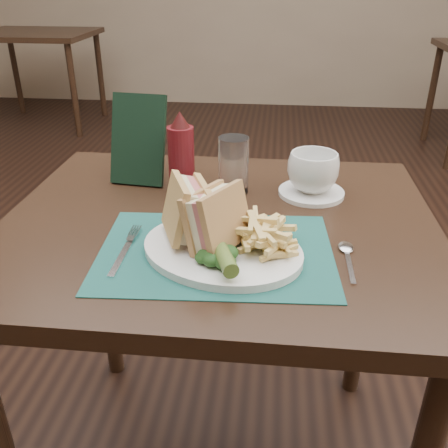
# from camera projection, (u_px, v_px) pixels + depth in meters

# --- Properties ---
(floor) EXTENTS (7.00, 7.00, 0.00)m
(floor) POSITION_uv_depth(u_px,v_px,m) (236.00, 340.00, 1.83)
(floor) COLOR black
(floor) RESTS_ON ground
(wall_back) EXTENTS (6.00, 0.00, 6.00)m
(wall_back) POSITION_uv_depth(u_px,v_px,m) (266.00, 104.00, 4.91)
(wall_back) COLOR tan
(wall_back) RESTS_ON ground
(table_main) EXTENTS (0.90, 0.75, 0.75)m
(table_main) POSITION_uv_depth(u_px,v_px,m) (219.00, 356.00, 1.21)
(table_main) COLOR black
(table_main) RESTS_ON ground
(table_bg_left) EXTENTS (0.90, 0.75, 0.75)m
(table_bg_left) POSITION_uv_depth(u_px,v_px,m) (42.00, 79.00, 4.15)
(table_bg_left) COLOR black
(table_bg_left) RESTS_ON ground
(placemat) EXTENTS (0.45, 0.33, 0.00)m
(placemat) POSITION_uv_depth(u_px,v_px,m) (216.00, 252.00, 0.92)
(placemat) COLOR #19504A
(placemat) RESTS_ON table_main
(plate) EXTENTS (0.37, 0.33, 0.01)m
(plate) POSITION_uv_depth(u_px,v_px,m) (222.00, 250.00, 0.91)
(plate) COLOR white
(plate) RESTS_ON placemat
(sandwich_half_a) EXTENTS (0.12, 0.14, 0.12)m
(sandwich_half_a) POSITION_uv_depth(u_px,v_px,m) (175.00, 211.00, 0.90)
(sandwich_half_a) COLOR tan
(sandwich_half_a) RESTS_ON plate
(sandwich_half_b) EXTENTS (0.13, 0.14, 0.12)m
(sandwich_half_b) POSITION_uv_depth(u_px,v_px,m) (207.00, 215.00, 0.89)
(sandwich_half_b) COLOR tan
(sandwich_half_b) RESTS_ON plate
(kale_garnish) EXTENTS (0.11, 0.08, 0.03)m
(kale_garnish) POSITION_uv_depth(u_px,v_px,m) (219.00, 256.00, 0.85)
(kale_garnish) COLOR #173814
(kale_garnish) RESTS_ON plate
(pickle_spear) EXTENTS (0.07, 0.12, 0.03)m
(pickle_spear) POSITION_uv_depth(u_px,v_px,m) (223.00, 254.00, 0.84)
(pickle_spear) COLOR #4B6A28
(pickle_spear) RESTS_ON plate
(fries_pile) EXTENTS (0.18, 0.20, 0.06)m
(fries_pile) POSITION_uv_depth(u_px,v_px,m) (261.00, 229.00, 0.90)
(fries_pile) COLOR #E6C773
(fries_pile) RESTS_ON plate
(fork) EXTENTS (0.03, 0.17, 0.01)m
(fork) POSITION_uv_depth(u_px,v_px,m) (125.00, 248.00, 0.91)
(fork) COLOR silver
(fork) RESTS_ON placemat
(spoon) EXTENTS (0.03, 0.15, 0.01)m
(spoon) POSITION_uv_depth(u_px,v_px,m) (349.00, 259.00, 0.89)
(spoon) COLOR silver
(spoon) RESTS_ON table_main
(saucer) EXTENTS (0.16, 0.16, 0.01)m
(saucer) POSITION_uv_depth(u_px,v_px,m) (311.00, 193.00, 1.15)
(saucer) COLOR white
(saucer) RESTS_ON table_main
(coffee_cup) EXTENTS (0.15, 0.15, 0.09)m
(coffee_cup) POSITION_uv_depth(u_px,v_px,m) (313.00, 172.00, 1.12)
(coffee_cup) COLOR white
(coffee_cup) RESTS_ON saucer
(drinking_glass) EXTENTS (0.09, 0.09, 0.13)m
(drinking_glass) POSITION_uv_depth(u_px,v_px,m) (233.00, 165.00, 1.13)
(drinking_glass) COLOR white
(drinking_glass) RESTS_ON table_main
(ketchup_bottle) EXTENTS (0.07, 0.07, 0.19)m
(ketchup_bottle) POSITION_uv_depth(u_px,v_px,m) (181.00, 152.00, 1.13)
(ketchup_bottle) COLOR #580F14
(ketchup_bottle) RESTS_ON table_main
(check_presenter) EXTENTS (0.14, 0.09, 0.21)m
(check_presenter) POSITION_uv_depth(u_px,v_px,m) (138.00, 140.00, 1.18)
(check_presenter) COLOR black
(check_presenter) RESTS_ON table_main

